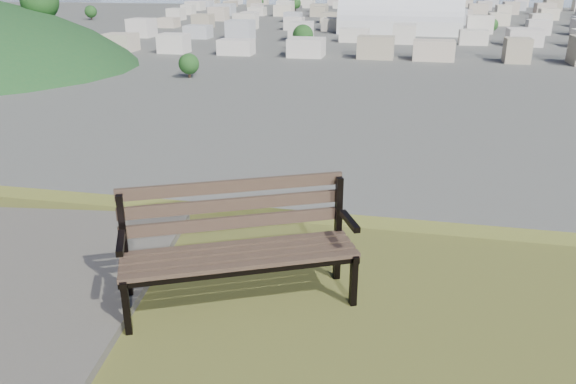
# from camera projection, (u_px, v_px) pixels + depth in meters

# --- Properties ---
(park_bench) EXTENTS (2.07, 1.41, 1.04)m
(park_bench) POSITION_uv_depth(u_px,v_px,m) (238.00, 238.00, 4.85)
(park_bench) COLOR #473629
(park_bench) RESTS_ON hilltop_mesa
(arena) EXTENTS (60.09, 27.24, 24.99)m
(arena) POSITION_uv_depth(u_px,v_px,m) (400.00, 21.00, 276.41)
(arena) COLOR silver
(arena) RESTS_ON ground
(city_blocks) EXTENTS (395.00, 361.00, 7.00)m
(city_blocks) POSITION_uv_depth(u_px,v_px,m) (410.00, 13.00, 370.32)
(city_blocks) COLOR beige
(city_blocks) RESTS_ON ground
(city_trees) EXTENTS (406.52, 387.20, 9.98)m
(city_trees) POSITION_uv_depth(u_px,v_px,m) (360.00, 19.00, 306.07)
(city_trees) COLOR #332319
(city_trees) RESTS_ON ground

